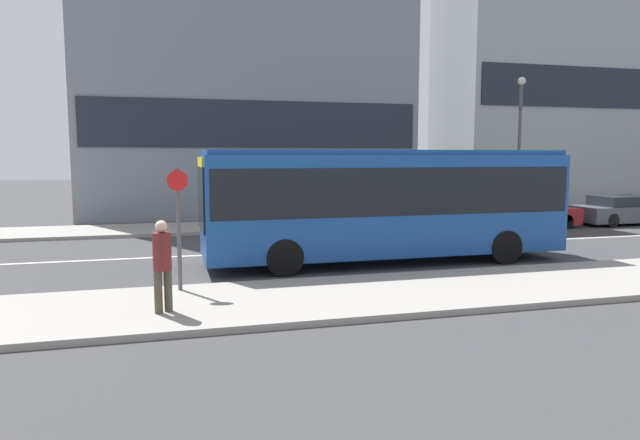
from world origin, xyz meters
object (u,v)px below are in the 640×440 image
at_px(city_bus, 385,198).
at_px(street_lamp, 520,133).
at_px(parked_car_1, 625,210).
at_px(pedestrian_near_stop, 162,260).
at_px(parked_car_0, 527,213).
at_px(bus_stop_sign, 178,219).

distance_m(city_bus, street_lamp, 12.24).
bearing_deg(city_bus, street_lamp, 42.80).
height_order(parked_car_1, street_lamp, street_lamp).
relative_size(city_bus, street_lamp, 1.61).
relative_size(city_bus, pedestrian_near_stop, 5.93).
xyz_separation_m(parked_car_0, street_lamp, (0.64, 1.71, 3.44)).
relative_size(city_bus, parked_car_1, 2.20).
xyz_separation_m(city_bus, street_lamp, (9.42, 7.49, 2.22)).
bearing_deg(street_lamp, parked_car_0, -110.65).
xyz_separation_m(city_bus, pedestrian_near_stop, (-6.11, -4.30, -0.72)).
distance_m(parked_car_0, parked_car_1, 4.91).
relative_size(parked_car_0, bus_stop_sign, 1.52).
xyz_separation_m(pedestrian_near_stop, bus_stop_sign, (0.35, 1.75, 0.57)).
xyz_separation_m(city_bus, parked_car_0, (8.78, 5.78, -1.22)).
height_order(parked_car_0, parked_car_1, parked_car_0).
bearing_deg(parked_car_0, street_lamp, 69.35).
height_order(city_bus, bus_stop_sign, city_bus).
distance_m(parked_car_0, street_lamp, 3.89).
distance_m(bus_stop_sign, street_lamp, 18.36).
bearing_deg(bus_stop_sign, pedestrian_near_stop, -101.25).
relative_size(parked_car_1, pedestrian_near_stop, 2.69).
xyz_separation_m(parked_car_1, street_lamp, (-4.27, 1.81, 3.45)).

